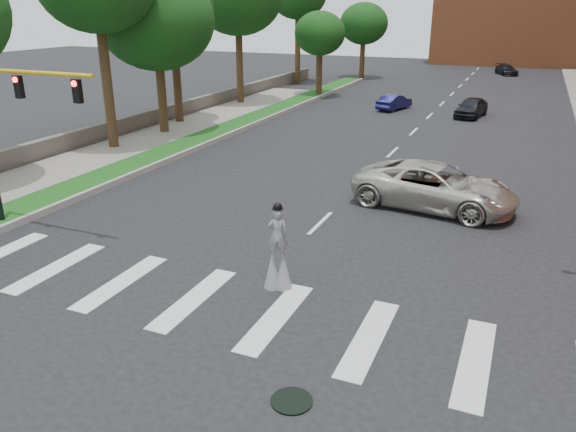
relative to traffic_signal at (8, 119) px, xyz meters
The scene contains 16 objects.
ground_plane 11.04m from the traffic_signal, 17.05° to the right, with size 160.00×160.00×0.00m, color black.
grass_median 17.56m from the traffic_signal, 95.77° to the left, with size 2.00×60.00×0.25m, color #144816.
median_curb 17.48m from the traffic_signal, 92.25° to the left, with size 0.20×60.00×0.28m, color gray.
sidewalk_left 9.37m from the traffic_signal, 123.98° to the left, with size 4.00×60.00×0.18m, color gray.
stone_wall 20.64m from the traffic_signal, 110.80° to the left, with size 0.50×56.00×1.10m, color #544F48.
manhole 14.33m from the traffic_signal, 21.36° to the right, with size 0.90×0.90×0.04m, color black.
traffic_signal is the anchor object (origin of this frame).
stilt_performer 10.90m from the traffic_signal, ahead, with size 0.82×0.62×2.68m.
suv_crossing 16.25m from the traffic_signal, 32.25° to the left, with size 3.03×6.57×1.83m, color beige.
car_near 32.60m from the traffic_signal, 67.04° to the left, with size 1.70×4.22×1.44m, color black.
car_mid 31.53m from the traffic_signal, 77.69° to the left, with size 1.28×3.67×1.21m, color #15164C.
car_far 60.82m from the traffic_signal, 77.12° to the left, with size 1.65×4.05×1.17m, color black.
tree_3 20.43m from the traffic_signal, 107.20° to the left, with size 5.51×5.51×10.16m.
tree_6 34.54m from the traffic_signal, 91.91° to the left, with size 4.46×4.46×7.40m.
tree_7 49.30m from the traffic_signal, 91.63° to the left, with size 5.30×5.30×8.14m.
tree_8 16.93m from the traffic_signal, 107.25° to the left, with size 7.08×7.08×10.00m.
Camera 1 is at (6.75, -10.97, 7.89)m, focal length 35.00 mm.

